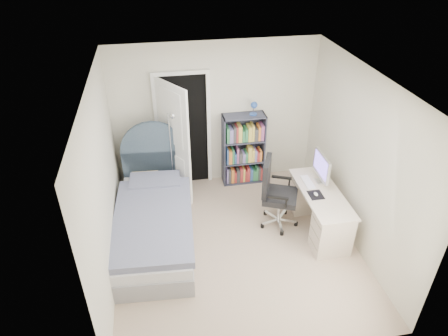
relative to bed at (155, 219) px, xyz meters
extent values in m
cube|color=gray|center=(1.14, -0.41, -0.34)|extent=(3.40, 3.60, 0.05)
cube|color=white|center=(1.14, -0.41, 2.21)|extent=(3.40, 3.60, 0.05)
cube|color=beige|center=(1.14, 1.42, 0.93)|extent=(3.40, 0.05, 2.50)
cube|color=beige|center=(1.14, -2.23, 0.93)|extent=(3.40, 0.05, 2.50)
cube|color=beige|center=(-0.58, -0.41, 0.93)|extent=(0.05, 3.60, 2.50)
cube|color=beige|center=(2.87, -0.41, 0.93)|extent=(0.05, 3.60, 2.50)
cube|color=black|center=(0.59, 1.39, 0.68)|extent=(0.80, 0.01, 2.00)
cube|color=white|center=(0.16, 1.36, 0.68)|extent=(0.06, 0.06, 2.00)
cube|color=white|center=(1.02, 1.36, 0.68)|extent=(0.06, 0.06, 2.00)
cube|color=white|center=(0.59, 1.36, 1.71)|extent=(0.92, 0.06, 0.06)
cube|color=white|center=(0.40, 1.03, 0.68)|extent=(0.46, 0.70, 2.00)
cube|color=gray|center=(-0.01, -0.11, -0.17)|extent=(1.19, 2.27, 0.29)
cube|color=silver|center=(-0.01, -0.11, 0.05)|extent=(1.17, 2.22, 0.18)
cube|color=slate|center=(-0.01, -0.22, 0.18)|extent=(1.21, 1.94, 0.11)
cube|color=slate|center=(0.05, 0.68, 0.20)|extent=(0.81, 0.49, 0.13)
cube|color=#394959|center=(0.07, 1.03, 0.12)|extent=(1.05, 0.14, 0.88)
cylinder|color=#394959|center=(0.07, 1.03, 0.56)|extent=(1.05, 0.14, 1.05)
cylinder|color=#D8BA85|center=(-0.29, 0.96, -0.05)|extent=(0.04, 0.04, 0.53)
cylinder|color=#D8BA85|center=(-0.29, 1.33, -0.05)|extent=(0.04, 0.04, 0.53)
cylinder|color=#D8BA85|center=(0.08, 0.96, -0.05)|extent=(0.04, 0.04, 0.53)
cylinder|color=#D8BA85|center=(0.08, 1.33, -0.05)|extent=(0.04, 0.04, 0.53)
cube|color=#D8BA85|center=(-0.10, 1.15, 0.20)|extent=(0.43, 0.43, 0.03)
cube|color=#D8BA85|center=(-0.10, 1.15, -0.13)|extent=(0.38, 0.38, 0.02)
cube|color=#B24C33|center=(-0.16, 1.15, 0.23)|extent=(0.17, 0.23, 0.03)
cube|color=#3F598C|center=(-0.16, 1.15, 0.26)|extent=(0.16, 0.22, 0.03)
cube|color=#D8CC7F|center=(-0.16, 1.15, 0.29)|extent=(0.15, 0.21, 0.03)
cylinder|color=silver|center=(0.35, 0.97, -0.31)|extent=(0.22, 0.22, 0.02)
cylinder|color=silver|center=(0.35, 0.97, 0.47)|extent=(0.02, 0.02, 1.54)
sphere|color=silver|center=(0.41, 0.92, 1.20)|extent=(0.09, 0.09, 0.09)
cube|color=#37394B|center=(1.25, 1.24, 0.33)|extent=(0.02, 0.31, 1.29)
cube|color=#37394B|center=(1.95, 1.24, 0.33)|extent=(0.02, 0.31, 1.29)
cube|color=#37394B|center=(1.60, 1.24, 0.96)|extent=(0.72, 0.31, 0.02)
cube|color=#37394B|center=(1.60, 1.24, -0.31)|extent=(0.72, 0.31, 0.02)
cube|color=#37394B|center=(1.60, 1.39, 0.33)|extent=(0.72, 0.01, 1.29)
cube|color=#37394B|center=(1.60, 1.24, 0.09)|extent=(0.68, 0.29, 0.02)
cube|color=#37394B|center=(1.60, 1.24, 0.51)|extent=(0.68, 0.29, 0.02)
cylinder|color=#234798|center=(1.75, 1.24, 0.98)|extent=(0.12, 0.12, 0.02)
cylinder|color=silver|center=(1.75, 1.24, 1.06)|extent=(0.02, 0.02, 0.16)
sphere|color=#234798|center=(1.75, 1.21, 1.16)|extent=(0.11, 0.11, 0.11)
cube|color=#7F72B2|center=(1.30, 1.22, -0.15)|extent=(0.03, 0.22, 0.28)
cube|color=#3F3F3F|center=(1.35, 1.22, -0.15)|extent=(0.04, 0.22, 0.27)
cube|color=orange|center=(1.40, 1.22, -0.16)|extent=(0.05, 0.22, 0.26)
cube|color=#B23333|center=(1.45, 1.22, -0.18)|extent=(0.04, 0.22, 0.21)
cube|color=#3F3F3F|center=(1.50, 1.22, -0.17)|extent=(0.06, 0.22, 0.24)
cube|color=#B23333|center=(1.56, 1.22, -0.15)|extent=(0.05, 0.22, 0.27)
cube|color=#D8BF4C|center=(1.60, 1.22, -0.16)|extent=(0.03, 0.22, 0.26)
cube|color=#B23333|center=(1.64, 1.22, -0.18)|extent=(0.03, 0.22, 0.22)
cube|color=#B23333|center=(1.69, 1.22, -0.15)|extent=(0.05, 0.22, 0.27)
cube|color=#335999|center=(1.74, 1.22, -0.17)|extent=(0.05, 0.22, 0.24)
cube|color=#337F4C|center=(1.80, 1.22, -0.19)|extent=(0.05, 0.22, 0.20)
cube|color=#337F4C|center=(1.84, 1.22, -0.16)|extent=(0.03, 0.22, 0.26)
cube|color=#3F3F3F|center=(1.88, 1.22, -0.16)|extent=(0.03, 0.22, 0.25)
cube|color=#B23333|center=(1.93, 1.22, -0.17)|extent=(0.04, 0.22, 0.23)
cube|color=#335999|center=(1.30, 1.22, 0.26)|extent=(0.03, 0.22, 0.28)
cube|color=orange|center=(1.35, 1.22, 0.24)|extent=(0.06, 0.22, 0.24)
cube|color=#337F4C|center=(1.40, 1.22, 0.25)|extent=(0.03, 0.22, 0.27)
cube|color=#335999|center=(1.44, 1.22, 0.21)|extent=(0.03, 0.22, 0.18)
cube|color=#994C7F|center=(1.48, 1.22, 0.25)|extent=(0.03, 0.22, 0.28)
cube|color=#3F3F3F|center=(1.54, 1.22, 0.21)|extent=(0.06, 0.22, 0.19)
cube|color=#7F72B2|center=(1.59, 1.22, 0.20)|extent=(0.04, 0.22, 0.17)
cube|color=#337F4C|center=(1.64, 1.22, 0.20)|extent=(0.04, 0.22, 0.18)
cube|color=#D8BF4C|center=(1.70, 1.22, 0.26)|extent=(0.06, 0.22, 0.29)
cube|color=#D8BF4C|center=(1.76, 1.22, 0.23)|extent=(0.04, 0.22, 0.23)
cube|color=#7F72B2|center=(1.80, 1.22, 0.22)|extent=(0.04, 0.22, 0.20)
cube|color=#B23333|center=(1.85, 1.22, 0.20)|extent=(0.04, 0.22, 0.17)
cube|color=orange|center=(1.89, 1.22, 0.21)|extent=(0.03, 0.22, 0.20)
cube|color=#337F4C|center=(1.31, 1.22, 0.66)|extent=(0.04, 0.22, 0.27)
cube|color=#7F72B2|center=(1.37, 1.22, 0.65)|extent=(0.06, 0.22, 0.24)
cube|color=#3F3F3F|center=(1.42, 1.22, 0.67)|extent=(0.04, 0.22, 0.28)
cube|color=#B23333|center=(1.47, 1.22, 0.66)|extent=(0.03, 0.22, 0.28)
cube|color=#D8BF4C|center=(1.52, 1.22, 0.67)|extent=(0.06, 0.22, 0.29)
cube|color=#337F4C|center=(1.57, 1.22, 0.63)|extent=(0.04, 0.22, 0.20)
cube|color=#337F4C|center=(1.63, 1.22, 0.64)|extent=(0.05, 0.22, 0.22)
cube|color=#D8BF4C|center=(1.69, 1.22, 0.66)|extent=(0.06, 0.22, 0.26)
cube|color=#D8BF4C|center=(1.74, 1.22, 0.67)|extent=(0.04, 0.22, 0.28)
cube|color=#3F3F3F|center=(1.79, 1.22, 0.63)|extent=(0.06, 0.22, 0.21)
cube|color=orange|center=(1.85, 1.22, 0.65)|extent=(0.04, 0.22, 0.25)
cube|color=#994C7F|center=(1.90, 1.22, 0.66)|extent=(0.05, 0.22, 0.27)
cube|color=beige|center=(2.44, -0.26, 0.34)|extent=(0.55, 1.38, 0.03)
cube|color=beige|center=(2.44, -0.74, 0.00)|extent=(0.51, 0.37, 0.64)
cube|color=beige|center=(2.44, 0.23, 0.00)|extent=(0.51, 0.37, 0.64)
cube|color=silver|center=(2.53, 0.02, 0.36)|extent=(0.15, 0.15, 0.01)
cube|color=silver|center=(2.56, 0.02, 0.46)|extent=(0.03, 0.06, 0.20)
cube|color=silver|center=(2.51, 0.02, 0.63)|extent=(0.04, 0.52, 0.37)
cube|color=#795CDF|center=(2.49, 0.02, 0.65)|extent=(0.00, 0.46, 0.29)
cube|color=white|center=(2.33, 0.02, 0.36)|extent=(0.12, 0.37, 0.02)
cube|color=black|center=(2.33, -0.30, 0.36)|extent=(0.20, 0.24, 0.00)
ellipsoid|color=white|center=(2.33, -0.30, 0.37)|extent=(0.06, 0.09, 0.03)
cube|color=silver|center=(2.02, -0.09, -0.26)|extent=(0.28, 0.15, 0.03)
cylinder|color=black|center=(2.14, -0.15, -0.29)|extent=(0.08, 0.08, 0.06)
cube|color=silver|center=(1.98, 0.07, -0.26)|extent=(0.22, 0.24, 0.03)
cylinder|color=black|center=(2.07, 0.17, -0.29)|extent=(0.08, 0.08, 0.06)
cube|color=silver|center=(1.82, 0.08, -0.26)|extent=(0.18, 0.27, 0.03)
cylinder|color=black|center=(1.75, 0.20, -0.29)|extent=(0.08, 0.08, 0.06)
cube|color=silver|center=(1.75, -0.07, -0.26)|extent=(0.29, 0.10, 0.03)
cylinder|color=black|center=(1.62, -0.10, -0.29)|extent=(0.08, 0.08, 0.06)
cube|color=silver|center=(1.88, -0.18, -0.26)|extent=(0.07, 0.29, 0.03)
cylinder|color=black|center=(1.86, -0.31, -0.29)|extent=(0.08, 0.08, 0.06)
cylinder|color=silver|center=(1.89, -0.04, -0.04)|extent=(0.07, 0.07, 0.43)
cube|color=black|center=(1.89, -0.04, 0.20)|extent=(0.65, 0.65, 0.09)
cube|color=black|center=(1.68, 0.05, 0.52)|extent=(0.24, 0.44, 0.56)
cube|color=black|center=(1.77, -0.28, 0.36)|extent=(0.30, 0.16, 0.03)
cube|color=black|center=(1.97, 0.22, 0.36)|extent=(0.30, 0.16, 0.03)
camera|label=1|loc=(0.19, -4.64, 3.76)|focal=32.00mm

